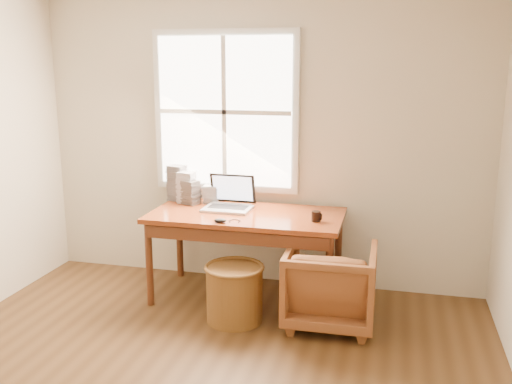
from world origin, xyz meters
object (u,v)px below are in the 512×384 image
at_px(armchair, 330,285).
at_px(laptop, 227,195).
at_px(cd_stack_a, 187,187).
at_px(wicker_stool, 235,294).
at_px(coffee_mug, 316,216).
at_px(desk, 246,215).

distance_m(armchair, laptop, 1.16).
distance_m(laptop, cd_stack_a, 0.46).
bearing_deg(wicker_stool, armchair, 9.64).
relative_size(wicker_stool, cd_stack_a, 1.58).
bearing_deg(coffee_mug, wicker_stool, -136.99).
distance_m(laptop, coffee_mug, 0.80).
distance_m(desk, laptop, 0.24).
xyz_separation_m(desk, armchair, (0.75, -0.33, -0.42)).
height_order(armchair, coffee_mug, coffee_mug).
relative_size(coffee_mug, cd_stack_a, 0.30).
xyz_separation_m(laptop, coffee_mug, (0.78, -0.16, -0.09)).
bearing_deg(wicker_stool, desk, 92.82).
xyz_separation_m(desk, cd_stack_a, (-0.61, 0.22, 0.16)).
height_order(armchair, wicker_stool, armchair).
relative_size(armchair, cd_stack_a, 2.48).
xyz_separation_m(desk, coffee_mug, (0.60, -0.11, 0.06)).
bearing_deg(wicker_stool, laptop, 111.99).
height_order(desk, cd_stack_a, cd_stack_a).
bearing_deg(coffee_mug, desk, -178.42).
distance_m(desk, armchair, 0.92).
height_order(coffee_mug, cd_stack_a, cd_stack_a).
height_order(wicker_stool, laptop, laptop).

